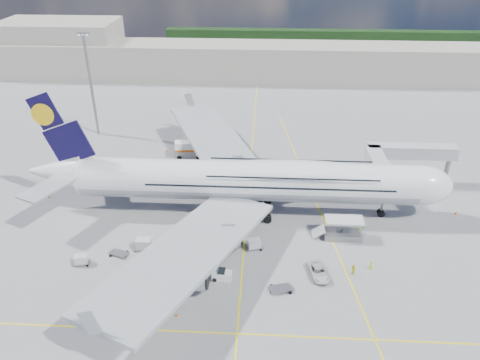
# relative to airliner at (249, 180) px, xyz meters

# --- Properties ---
(ground) EXTENTS (300.00, 300.00, 0.00)m
(ground) POSITION_rel_airliner_xyz_m (-0.26, -10.00, -6.87)
(ground) COLOR gray
(ground) RESTS_ON ground
(taxi_line_main) EXTENTS (0.25, 220.00, 0.01)m
(taxi_line_main) POSITION_rel_airliner_xyz_m (-0.26, -10.00, -6.86)
(taxi_line_main) COLOR yellow
(taxi_line_main) RESTS_ON ground
(taxi_line_cross) EXTENTS (120.00, 0.25, 0.01)m
(taxi_line_cross) POSITION_rel_airliner_xyz_m (-0.26, -30.00, -6.86)
(taxi_line_cross) COLOR yellow
(taxi_line_cross) RESTS_ON ground
(taxi_line_diag) EXTENTS (14.16, 99.06, 0.01)m
(taxi_line_diag) POSITION_rel_airliner_xyz_m (13.74, -0.00, -6.86)
(taxi_line_diag) COLOR yellow
(taxi_line_diag) RESTS_ON ground
(airliner) EXTENTS (77.26, 79.15, 23.71)m
(airliner) POSITION_rel_airliner_xyz_m (0.00, 0.00, 0.00)
(airliner) COLOR white
(airliner) RESTS_ON ground
(jet_bridge) EXTENTS (18.80, 12.10, 8.50)m
(jet_bridge) POSITION_rel_airliner_xyz_m (29.55, 10.94, -0.02)
(jet_bridge) COLOR #B7B7BC
(jet_bridge) RESTS_ON ground
(cargo_loader) EXTENTS (8.53, 3.20, 3.67)m
(cargo_loader) POSITION_rel_airliner_xyz_m (16.56, -7.11, -5.62)
(cargo_loader) COLOR silver
(cargo_loader) RESTS_ON ground
(light_mast) EXTENTS (3.00, 0.70, 25.50)m
(light_mast) POSITION_rel_airliner_xyz_m (-40.26, 35.00, 6.34)
(light_mast) COLOR gray
(light_mast) RESTS_ON ground
(terminal) EXTENTS (180.00, 16.00, 12.00)m
(terminal) POSITION_rel_airliner_xyz_m (-0.26, 85.00, -0.87)
(terminal) COLOR #B2AD9E
(terminal) RESTS_ON ground
(hangar) EXTENTS (40.00, 22.00, 18.00)m
(hangar) POSITION_rel_airliner_xyz_m (-70.26, 90.00, 2.13)
(hangar) COLOR #B2AD9E
(hangar) RESTS_ON ground
(tree_line) EXTENTS (160.00, 6.00, 8.00)m
(tree_line) POSITION_rel_airliner_xyz_m (39.74, 130.00, -2.87)
(tree_line) COLOR #193814
(tree_line) RESTS_ON ground
(dolly_row_a) EXTENTS (3.46, 2.65, 0.45)m
(dolly_row_a) POSITION_rel_airliner_xyz_m (-20.80, -14.27, -6.52)
(dolly_row_a) COLOR gray
(dolly_row_a) RESTS_ON ground
(dolly_row_b) EXTENTS (3.41, 1.93, 2.11)m
(dolly_row_b) POSITION_rel_airliner_xyz_m (-16.94, -12.63, -5.74)
(dolly_row_b) COLOR gray
(dolly_row_b) RESTS_ON ground
(dolly_row_c) EXTENTS (2.79, 1.87, 1.62)m
(dolly_row_c) POSITION_rel_airliner_xyz_m (-16.60, -21.42, -5.99)
(dolly_row_c) COLOR gray
(dolly_row_c) RESTS_ON ground
(dolly_back) EXTENTS (2.95, 1.97, 1.72)m
(dolly_back) POSITION_rel_airliner_xyz_m (-26.07, -16.97, -5.94)
(dolly_back) COLOR gray
(dolly_back) RESTS_ON ground
(dolly_nose_far) EXTENTS (3.80, 2.77, 0.50)m
(dolly_nose_far) POSITION_rel_airliner_xyz_m (5.73, -21.27, -6.48)
(dolly_nose_far) COLOR gray
(dolly_nose_far) RESTS_ON ground
(dolly_nose_near) EXTENTS (3.22, 2.34, 1.83)m
(dolly_nose_near) POSITION_rel_airliner_xyz_m (1.45, -11.32, -5.89)
(dolly_nose_near) COLOR gray
(dolly_nose_near) RESTS_ON ground
(baggage_tug) EXTENTS (3.06, 1.57, 1.87)m
(baggage_tug) POSITION_rel_airliner_xyz_m (-3.27, -19.28, -6.04)
(baggage_tug) COLOR white
(baggage_tug) RESTS_ON ground
(catering_truck_inner) EXTENTS (6.92, 3.09, 4.03)m
(catering_truck_inner) POSITION_rel_airliner_xyz_m (-14.71, 22.36, -4.97)
(catering_truck_inner) COLOR gray
(catering_truck_inner) RESTS_ON ground
(catering_truck_outer) EXTENTS (7.80, 5.93, 4.29)m
(catering_truck_outer) POSITION_rel_airliner_xyz_m (-11.51, 36.47, -4.87)
(catering_truck_outer) COLOR gray
(catering_truck_outer) RESTS_ON ground
(service_van) EXTENTS (3.48, 5.71, 1.48)m
(service_van) POSITION_rel_airliner_xyz_m (11.61, -17.60, -6.13)
(service_van) COLOR silver
(service_van) RESTS_ON ground
(crew_nose) EXTENTS (0.80, 0.78, 1.85)m
(crew_nose) POSITION_rel_airliner_xyz_m (19.80, -6.35, -5.94)
(crew_nose) COLOR #A2E017
(crew_nose) RESTS_ON ground
(crew_loader) EXTENTS (1.10, 1.17, 1.91)m
(crew_loader) POSITION_rel_airliner_xyz_m (16.93, -17.17, -5.92)
(crew_loader) COLOR #CDDD17
(crew_loader) RESTS_ON ground
(crew_wing) EXTENTS (0.51, 0.93, 1.51)m
(crew_wing) POSITION_rel_airliner_xyz_m (-9.20, -13.80, -6.12)
(crew_wing) COLOR #D5FC1A
(crew_wing) RESTS_ON ground
(crew_van) EXTENTS (0.59, 0.82, 1.57)m
(crew_van) POSITION_rel_airliner_xyz_m (20.07, -15.43, -6.08)
(crew_van) COLOR #BDFC1A
(crew_van) RESTS_ON ground
(crew_tug) EXTENTS (1.18, 0.84, 1.66)m
(crew_tug) POSITION_rel_airliner_xyz_m (-5.94, -20.07, -6.04)
(crew_tug) COLOR #B9E117
(crew_tug) RESTS_ON ground
(cone_nose) EXTENTS (0.48, 0.48, 0.61)m
(cone_nose) POSITION_rel_airliner_xyz_m (39.02, 1.36, -6.57)
(cone_nose) COLOR #DD5A0B
(cone_nose) RESTS_ON ground
(cone_wing_left_inner) EXTENTS (0.38, 0.38, 0.48)m
(cone_wing_left_inner) POSITION_rel_airliner_xyz_m (-9.07, 20.35, -6.64)
(cone_wing_left_inner) COLOR #DD5A0B
(cone_wing_left_inner) RESTS_ON ground
(cone_wing_left_outer) EXTENTS (0.40, 0.40, 0.51)m
(cone_wing_left_outer) POSITION_rel_airliner_xyz_m (-20.52, 25.38, -6.62)
(cone_wing_left_outer) COLOR #DD5A0B
(cone_wing_left_outer) RESTS_ON ground
(cone_wing_right_inner) EXTENTS (0.41, 0.41, 0.52)m
(cone_wing_right_inner) POSITION_rel_airliner_xyz_m (-15.83, -11.80, -6.62)
(cone_wing_right_inner) COLOR #DD5A0B
(cone_wing_right_inner) RESTS_ON ground
(cone_wing_right_outer) EXTENTS (0.37, 0.37, 0.48)m
(cone_wing_right_outer) POSITION_rel_airliner_xyz_m (-8.93, -27.28, -6.64)
(cone_wing_right_outer) COLOR #DD5A0B
(cone_wing_right_outer) RESTS_ON ground
(cone_tail) EXTENTS (0.46, 0.46, 0.59)m
(cone_tail) POSITION_rel_airliner_xyz_m (-39.90, 3.07, -6.58)
(cone_tail) COLOR #DD5A0B
(cone_tail) RESTS_ON ground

